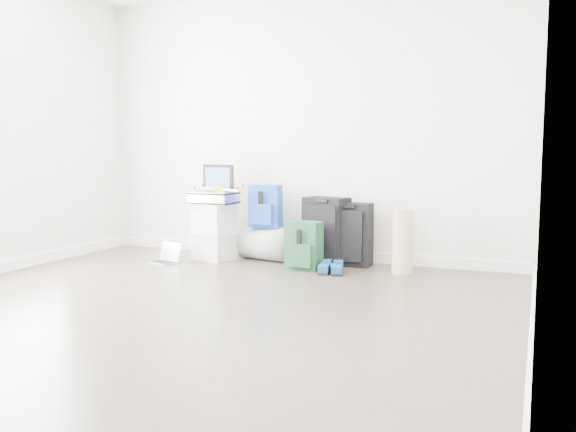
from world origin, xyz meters
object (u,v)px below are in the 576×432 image
at_px(boxes_stack, 214,232).
at_px(briefcase, 214,198).
at_px(large_suitcase, 326,231).
at_px(carry_on, 351,234).
at_px(duffel_bag, 267,243).
at_px(laptop, 166,258).

distance_m(boxes_stack, briefcase, 0.34).
relative_size(briefcase, large_suitcase, 0.66).
xyz_separation_m(briefcase, carry_on, (1.38, 0.21, -0.33)).
relative_size(boxes_stack, duffel_bag, 1.04).
bearing_deg(laptop, carry_on, 34.25).
height_order(briefcase, laptop, briefcase).
bearing_deg(briefcase, laptop, -132.99).
bearing_deg(boxes_stack, briefcase, 131.56).
bearing_deg(laptop, duffel_bag, 48.61).
bearing_deg(boxes_stack, carry_on, 23.56).
xyz_separation_m(boxes_stack, briefcase, (-0.00, 0.00, 0.34)).
relative_size(carry_on, laptop, 1.87).
relative_size(boxes_stack, carry_on, 0.94).
height_order(boxes_stack, carry_on, carry_on).
height_order(briefcase, carry_on, briefcase).
height_order(briefcase, large_suitcase, briefcase).
bearing_deg(duffel_bag, briefcase, -148.51).
distance_m(boxes_stack, large_suitcase, 1.15).
xyz_separation_m(boxes_stack, carry_on, (1.38, 0.21, 0.02)).
bearing_deg(carry_on, briefcase, -170.86).
bearing_deg(carry_on, large_suitcase, -173.46).
bearing_deg(carry_on, boxes_stack, -170.86).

